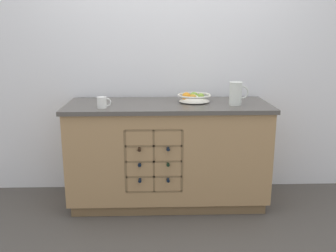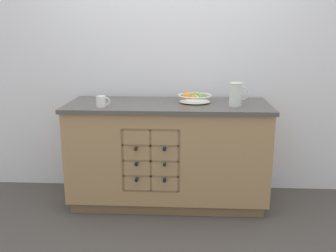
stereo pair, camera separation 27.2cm
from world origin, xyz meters
The scene contains 6 objects.
ground_plane centered at (0.00, 0.00, 0.00)m, with size 14.00×14.00×0.00m, color #4C4742.
back_wall centered at (0.00, 0.38, 1.27)m, with size 4.40×0.06×2.55m, color white.
kitchen_island centered at (0.00, 0.00, 0.46)m, with size 1.74×0.68×0.91m.
fruit_bowl centered at (0.23, 0.06, 0.95)m, with size 0.29×0.29×0.09m.
white_pitcher centered at (0.56, -0.09, 1.01)m, with size 0.16×0.11×0.19m.
ceramic_mug centered at (-0.53, -0.18, 0.95)m, with size 0.11×0.08×0.09m.
Camera 2 is at (0.17, -3.15, 1.50)m, focal length 40.00 mm.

